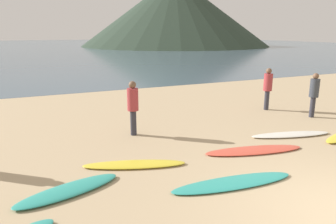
{
  "coord_description": "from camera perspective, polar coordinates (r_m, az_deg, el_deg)",
  "views": [
    {
      "loc": [
        -4.61,
        -2.76,
        2.92
      ],
      "look_at": [
        -0.87,
        5.52,
        0.6
      ],
      "focal_mm": 33.88,
      "sensor_mm": 36.0,
      "label": 1
    }
  ],
  "objects": [
    {
      "name": "ocean_water",
      "position": [
        65.8,
        -20.71,
        10.91
      ],
      "size": [
        140.0,
        100.0,
        0.01
      ],
      "primitive_type": "cube",
      "color": "#475B6B",
      "rests_on": "ground"
    },
    {
      "name": "person_1",
      "position": [
        9.04,
        -6.34,
        1.51
      ],
      "size": [
        0.32,
        0.32,
        1.57
      ],
      "rotation": [
        0.0,
        0.0,
        3.2
      ],
      "color": "#2D2D38",
      "rests_on": "ground"
    },
    {
      "name": "surfboard_5",
      "position": [
        9.79,
        21.19,
        -3.79
      ],
      "size": [
        2.44,
        1.06,
        0.08
      ],
      "primitive_type": "ellipsoid",
      "rotation": [
        0.0,
        0.0,
        -0.25
      ],
      "color": "silver",
      "rests_on": "ground"
    },
    {
      "name": "surfboard_3",
      "position": [
        6.51,
        11.66,
        -12.35
      ],
      "size": [
        2.63,
        0.83,
        0.07
      ],
      "primitive_type": "ellipsoid",
      "rotation": [
        0.0,
        0.0,
        -0.11
      ],
      "color": "teal",
      "rests_on": "ground"
    },
    {
      "name": "surfboard_1",
      "position": [
        6.36,
        -17.42,
        -13.26
      ],
      "size": [
        2.1,
        1.12,
        0.1
      ],
      "primitive_type": "ellipsoid",
      "rotation": [
        0.0,
        0.0,
        0.29
      ],
      "color": "teal",
      "rests_on": "ground"
    },
    {
      "name": "person_0",
      "position": [
        12.01,
        24.8,
        3.37
      ],
      "size": [
        0.31,
        0.31,
        1.54
      ],
      "rotation": [
        0.0,
        0.0,
        4.16
      ],
      "color": "#2D2D38",
      "rests_on": "ground"
    },
    {
      "name": "ground_plane",
      "position": [
        13.9,
        -4.37,
        1.74
      ],
      "size": [
        120.0,
        120.0,
        0.2
      ],
      "primitive_type": "cube",
      "color": "tan",
      "rests_on": "ground"
    },
    {
      "name": "headland_hill",
      "position": [
        67.0,
        1.25,
        17.64
      ],
      "size": [
        37.67,
        37.67,
        13.52
      ],
      "primitive_type": "cone",
      "color": "#28382B",
      "rests_on": "ground"
    },
    {
      "name": "surfboard_4",
      "position": [
        8.26,
        15.23,
        -6.65
      ],
      "size": [
        2.62,
        1.12,
        0.07
      ],
      "primitive_type": "ellipsoid",
      "rotation": [
        0.0,
        0.0,
        -0.22
      ],
      "color": "#D84C38",
      "rests_on": "ground"
    },
    {
      "name": "surfboard_2",
      "position": [
        7.2,
        -6.08,
        -9.35
      ],
      "size": [
        2.32,
        1.22,
        0.08
      ],
      "primitive_type": "ellipsoid",
      "rotation": [
        0.0,
        0.0,
        -0.34
      ],
      "color": "yellow",
      "rests_on": "ground"
    },
    {
      "name": "person_3",
      "position": [
        12.55,
        17.52,
        4.58
      ],
      "size": [
        0.32,
        0.32,
        1.59
      ],
      "rotation": [
        0.0,
        0.0,
        0.13
      ],
      "color": "#2D2D38",
      "rests_on": "ground"
    }
  ]
}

